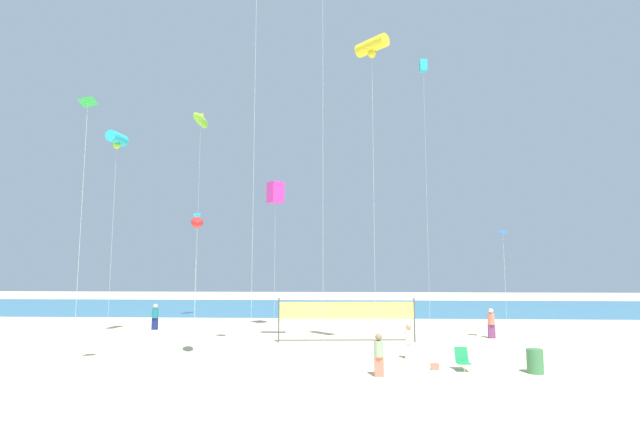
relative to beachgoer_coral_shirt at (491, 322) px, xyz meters
name	(u,v)px	position (x,y,z in m)	size (l,w,h in m)	color
ground_plane	(267,399)	(-11.01, -12.85, -0.91)	(120.00, 120.00, 0.00)	beige
ocean_band	(318,307)	(-11.01, 19.75, -0.90)	(120.00, 20.00, 0.01)	teal
beachgoer_coral_shirt	(491,322)	(0.00, 0.00, 0.00)	(0.39, 0.39, 1.70)	#7A3872
beachgoer_sage_shirt	(379,353)	(-7.27, -9.66, -0.06)	(0.36, 0.36, 1.59)	#EA7260
beachgoer_white_shirt	(409,340)	(-5.65, -6.24, -0.08)	(0.35, 0.35, 1.55)	white
beachgoer_teal_shirt	(155,316)	(-20.89, 2.68, -0.02)	(0.38, 0.38, 1.66)	navy
folding_beach_chair	(462,358)	(-3.85, -8.49, -0.44)	(0.52, 0.65, 0.89)	#1E8C4C
trash_barrel	(535,361)	(-1.16, -8.88, -0.44)	(0.61, 0.61, 0.92)	#3F7F4C
volleyball_net	(347,312)	(-8.38, -1.82, 0.72)	(7.52, 0.54, 2.40)	#4C4C51
beach_handbag	(435,367)	(-4.93, -8.43, -0.78)	(0.32, 0.16, 0.26)	#EA7260
kite_cyan_box	(423,67)	(-2.25, 6.80, 18.50)	(0.54, 0.54, 19.95)	silver
kite_green_diamond	(88,105)	(-18.58, -10.65, 9.52)	(0.82, 0.82, 10.76)	silver
kite_blue_diamond	(503,232)	(0.42, -1.41, 5.13)	(0.69, 0.70, 6.25)	silver
kite_yellow_tube	(372,47)	(-7.06, -5.23, 14.33)	(1.74, 1.71, 15.63)	silver
kite_magenta_box	(275,193)	(-13.12, 3.29, 8.21)	(1.26, 1.26, 9.84)	silver
kite_cyan_tube	(117,139)	(-21.95, -1.48, 10.73)	(0.85, 1.39, 12.04)	silver
kite_lime_inflatable	(201,121)	(-19.50, 6.69, 14.45)	(1.17, 2.21, 15.96)	silver
kite_red_inflatable	(197,222)	(-15.27, -6.92, 5.22)	(1.04, 1.69, 6.55)	silver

